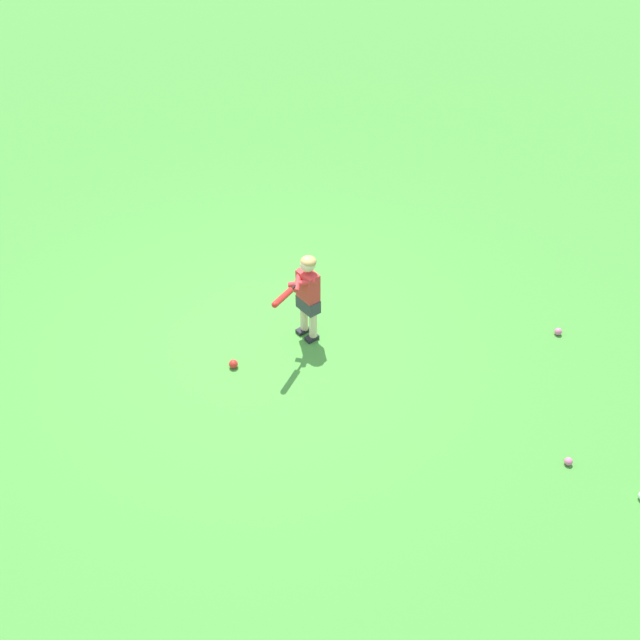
% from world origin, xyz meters
% --- Properties ---
extents(ground_plane, '(40.00, 40.00, 0.00)m').
position_xyz_m(ground_plane, '(0.00, 0.00, 0.00)').
color(ground_plane, '#479338').
extents(child_batter, '(0.67, 0.53, 1.08)m').
position_xyz_m(child_batter, '(-0.48, 0.09, 0.65)').
color(child_batter, '#232328').
rests_on(child_batter, ground).
extents(play_ball_far_left, '(0.08, 0.08, 0.08)m').
position_xyz_m(play_ball_far_left, '(-3.10, 1.32, 0.04)').
color(play_ball_far_left, pink).
rests_on(play_ball_far_left, ground).
extents(play_ball_near_batter, '(0.10, 0.10, 0.10)m').
position_xyz_m(play_ball_near_batter, '(0.46, 0.21, 0.05)').
color(play_ball_near_batter, red).
rests_on(play_ball_near_batter, ground).
extents(play_ball_midfield, '(0.08, 0.08, 0.08)m').
position_xyz_m(play_ball_midfield, '(-1.91, 2.82, 0.04)').
color(play_ball_midfield, pink).
rests_on(play_ball_midfield, ground).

